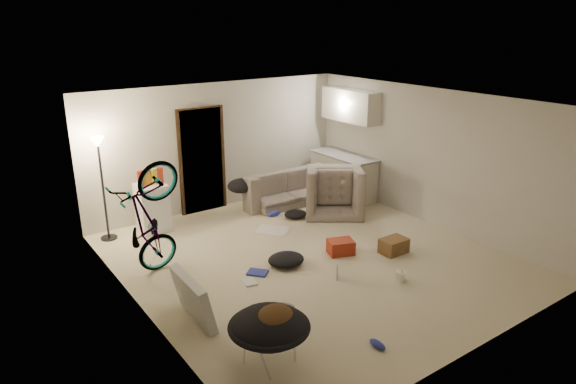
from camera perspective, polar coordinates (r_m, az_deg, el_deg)
floor at (r=8.31m, az=2.51°, el=-7.39°), size 5.50×6.00×0.02m
ceiling at (r=7.55m, az=2.79°, el=10.05°), size 5.50×6.00×0.02m
wall_back at (r=10.29m, az=-7.75°, el=5.08°), size 5.50×0.02×2.50m
wall_front at (r=5.93m, az=20.92°, el=-6.42°), size 5.50×0.02×2.50m
wall_left at (r=6.60m, az=-16.65°, el=-3.38°), size 0.02×6.00×2.50m
wall_right at (r=9.72m, az=15.62°, el=3.75°), size 0.02×6.00×2.50m
doorway at (r=10.14m, az=-9.58°, el=3.44°), size 0.85×0.10×2.04m
door_trim at (r=10.11m, az=-9.51°, el=3.40°), size 0.97×0.04×2.10m
floor_lamp at (r=9.11m, az=-20.12°, el=2.67°), size 0.28×0.28×1.81m
kitchen_counter at (r=11.04m, az=6.17°, el=1.72°), size 0.60×1.50×0.88m
counter_top at (r=10.91m, az=6.25°, el=4.03°), size 0.64×1.54×0.04m
kitchen_uppers at (r=10.78m, az=6.97°, el=9.53°), size 0.38×1.40×0.65m
sofa at (r=10.66m, az=-0.74°, el=0.25°), size 1.89×0.80×0.54m
armchair at (r=10.24m, az=4.98°, el=-0.10°), size 1.45×1.42×0.71m
bicycle at (r=7.82m, az=-15.15°, el=-5.89°), size 1.87×0.93×1.04m
book_asset at (r=7.66m, az=5.49°, el=-9.73°), size 0.31×0.30×0.02m
mini_fridge at (r=9.50m, az=-14.81°, el=-1.70°), size 0.53×0.53×0.87m
snack_box_0 at (r=9.27m, az=-16.07°, el=1.38°), size 0.11×0.09×0.30m
snack_box_1 at (r=9.31m, az=-15.38°, el=1.51°), size 0.10×0.08×0.30m
snack_box_2 at (r=9.35m, az=-14.69°, el=1.64°), size 0.12×0.09×0.30m
snack_box_3 at (r=9.39m, az=-14.01°, el=1.77°), size 0.11×0.09×0.30m
saucer_chair at (r=5.82m, az=-2.10°, el=-15.40°), size 0.91×0.91×0.65m
hoodie at (r=5.71m, az=-1.52°, el=-13.76°), size 0.61×0.58×0.22m
sofa_drape at (r=10.09m, az=-5.18°, el=0.71°), size 0.65×0.58×0.28m
tv_box at (r=6.70m, az=-10.52°, el=-11.52°), size 0.26×0.94×0.63m
drink_case_a at (r=8.60m, az=11.67°, el=-5.86°), size 0.43×0.31×0.25m
drink_case_b at (r=8.44m, az=5.88°, el=-6.09°), size 0.49×0.42×0.24m
juicer at (r=7.75m, az=12.41°, el=-9.07°), size 0.15×0.15×0.21m
newspaper at (r=9.34m, az=-1.67°, el=-4.25°), size 0.72×0.74×0.01m
book_blue at (r=7.84m, az=-3.41°, el=-8.92°), size 0.36×0.37×0.03m
book_white at (r=7.59m, az=-4.31°, el=-9.94°), size 0.22×0.26×0.02m
shoe_0 at (r=9.97m, az=-1.56°, el=-2.42°), size 0.29×0.13×0.11m
shoe_2 at (r=6.32m, az=9.93°, el=-16.34°), size 0.10×0.24×0.09m
shoe_3 at (r=6.90m, az=-0.46°, el=-12.62°), size 0.30×0.30×0.11m
clothes_lump_a at (r=8.04m, az=-0.22°, el=-7.52°), size 0.64×0.58×0.19m
clothes_lump_b at (r=9.90m, az=0.83°, el=-2.47°), size 0.45×0.40×0.14m
clothes_lump_c at (r=6.70m, az=-1.19°, el=-13.66°), size 0.47×0.44×0.12m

